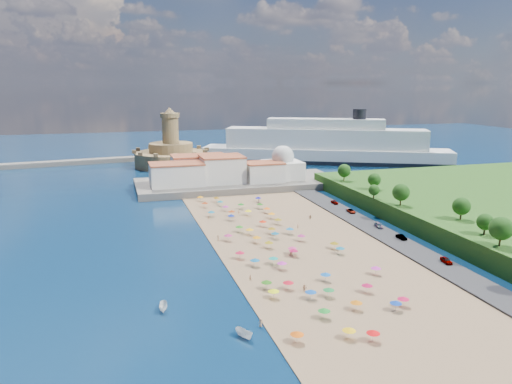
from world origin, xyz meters
name	(u,v)px	position (x,y,z in m)	size (l,w,h in m)	color
ground	(266,235)	(0.00, 0.00, 0.00)	(700.00, 700.00, 0.00)	#071938
terrace	(239,183)	(10.00, 73.00, 1.50)	(90.00, 36.00, 3.00)	#59544C
jetty	(179,173)	(-12.00, 108.00, 1.20)	(18.00, 70.00, 2.40)	#59544C
waterfront_buildings	(209,171)	(-3.05, 73.64, 7.88)	(57.00, 29.00, 11.00)	silver
domed_building	(283,166)	(30.00, 71.00, 8.97)	(16.00, 16.00, 15.00)	silver
fortress	(171,154)	(-12.00, 138.00, 6.68)	(40.00, 40.00, 32.40)	#937249
cruise_ship	(325,147)	(75.01, 125.31, 9.22)	(137.60, 80.96, 31.14)	black
beach_parasols	(274,239)	(-1.27, -10.80, 2.15)	(32.21, 118.19, 2.20)	gray
beachgoers	(264,233)	(-1.16, -1.21, 1.10)	(39.30, 97.90, 1.79)	tan
moored_boats	(202,320)	(-29.14, -51.15, 0.83)	(15.72, 19.84, 1.68)	white
parked_cars	(377,224)	(36.00, -2.98, 1.37)	(2.48, 70.27, 1.43)	gray
hillside_trees	(428,201)	(47.88, -11.56, 10.10)	(15.10, 110.50, 7.45)	#382314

